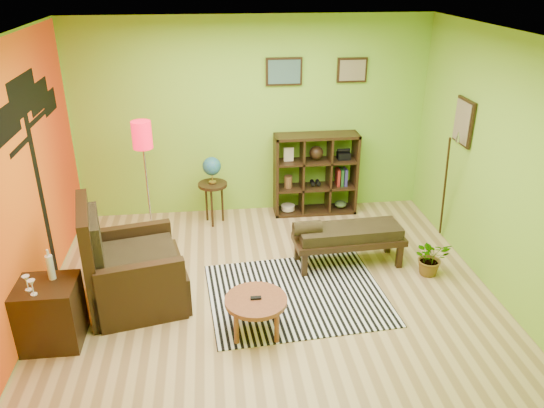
{
  "coord_description": "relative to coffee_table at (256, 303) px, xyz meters",
  "views": [
    {
      "loc": [
        -0.57,
        -5.02,
        3.42
      ],
      "look_at": [
        0.04,
        0.1,
        1.05
      ],
      "focal_mm": 35.0,
      "sensor_mm": 36.0,
      "label": 1
    }
  ],
  "objects": [
    {
      "name": "ground",
      "position": [
        0.22,
        0.67,
        -0.33
      ],
      "size": [
        5.0,
        5.0,
        0.0
      ],
      "primitive_type": "plane",
      "color": "tan",
      "rests_on": "ground"
    },
    {
      "name": "room_shell",
      "position": [
        0.12,
        0.68,
        1.47
      ],
      "size": [
        5.04,
        4.54,
        2.82
      ],
      "color": "#84C231",
      "rests_on": "ground"
    },
    {
      "name": "zebra_rug",
      "position": [
        0.51,
        0.58,
        -0.32
      ],
      "size": [
        2.06,
        1.73,
        0.01
      ],
      "primitive_type": "cube",
      "rotation": [
        0.0,
        0.0,
        0.08
      ],
      "color": "white",
      "rests_on": "ground"
    },
    {
      "name": "coffee_table",
      "position": [
        0.0,
        0.0,
        0.0
      ],
      "size": [
        0.62,
        0.62,
        0.4
      ],
      "color": "brown",
      "rests_on": "ground"
    },
    {
      "name": "armchair",
      "position": [
        -1.31,
        0.66,
        0.04
      ],
      "size": [
        1.18,
        1.17,
        1.21
      ],
      "color": "black",
      "rests_on": "ground"
    },
    {
      "name": "side_cabinet",
      "position": [
        -1.98,
        0.07,
        0.0
      ],
      "size": [
        0.56,
        0.51,
        0.97
      ],
      "color": "black",
      "rests_on": "ground"
    },
    {
      "name": "floor_lamp",
      "position": [
        -1.2,
        1.99,
        1.02
      ],
      "size": [
        0.25,
        0.25,
        1.67
      ],
      "color": "silver",
      "rests_on": "ground"
    },
    {
      "name": "globe_table",
      "position": [
        -0.38,
        2.51,
        0.42
      ],
      "size": [
        0.41,
        0.41,
        0.99
      ],
      "color": "black",
      "rests_on": "ground"
    },
    {
      "name": "cube_shelf",
      "position": [
        1.13,
        2.7,
        0.27
      ],
      "size": [
        1.2,
        0.35,
        1.2
      ],
      "color": "black",
      "rests_on": "ground"
    },
    {
      "name": "bench",
      "position": [
        1.2,
        1.18,
        0.07
      ],
      "size": [
        1.38,
        0.55,
        0.62
      ],
      "color": "black",
      "rests_on": "ground"
    },
    {
      "name": "potted_plant",
      "position": [
        2.16,
        0.83,
        -0.15
      ],
      "size": [
        0.41,
        0.46,
        0.35
      ],
      "primitive_type": "imported",
      "rotation": [
        0.0,
        0.0,
        -0.01
      ],
      "color": "#26661E",
      "rests_on": "ground"
    }
  ]
}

